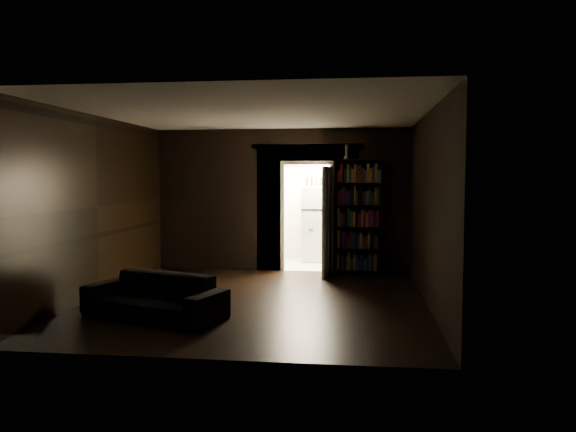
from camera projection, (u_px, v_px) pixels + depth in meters
name	position (u px, v px, depth m)	size (l,w,h in m)	color
ground	(257.00, 301.00, 8.44)	(5.50, 5.50, 0.00)	black
room_walls	(268.00, 187.00, 9.38)	(5.02, 5.61, 2.84)	black
kitchen_alcove	(312.00, 207.00, 12.12)	(2.20, 1.80, 2.60)	beige
sofa	(154.00, 289.00, 7.44)	(1.94, 0.84, 0.74)	black
bookshelf	(358.00, 217.00, 10.74)	(0.90, 0.32, 2.20)	black
refrigerator	(319.00, 224.00, 12.37)	(0.74, 0.68, 1.65)	silver
door	(327.00, 221.00, 10.54)	(0.85, 0.05, 2.05)	white
figurine	(347.00, 152.00, 10.70)	(0.09, 0.09, 0.28)	silver
bottles	(319.00, 180.00, 12.22)	(0.68, 0.09, 0.28)	black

